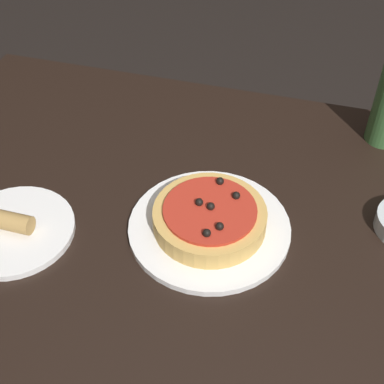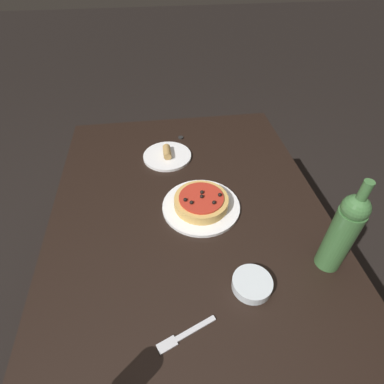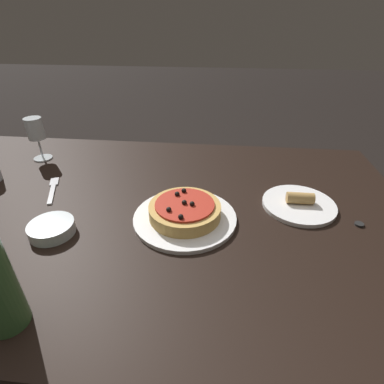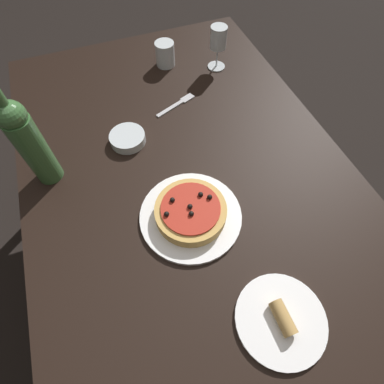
{
  "view_description": "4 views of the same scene",
  "coord_description": "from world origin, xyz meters",
  "px_view_note": "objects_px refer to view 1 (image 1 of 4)",
  "views": [
    {
      "loc": [
        -0.01,
        0.57,
        1.42
      ],
      "look_at": [
        0.18,
        -0.08,
        0.77
      ],
      "focal_mm": 50.0,
      "sensor_mm": 36.0,
      "label": 1
    },
    {
      "loc": [
        -0.62,
        0.09,
        1.52
      ],
      "look_at": [
        0.14,
        -0.01,
        0.8
      ],
      "focal_mm": 28.0,
      "sensor_mm": 36.0,
      "label": 2
    },
    {
      "loc": [
        0.22,
        -0.71,
        1.22
      ],
      "look_at": [
        0.16,
        -0.07,
        0.82
      ],
      "focal_mm": 28.0,
      "sensor_mm": 36.0,
      "label": 3
    },
    {
      "loc": [
        0.5,
        -0.18,
        1.47
      ],
      "look_at": [
        0.11,
        -0.03,
        0.8
      ],
      "focal_mm": 28.0,
      "sensor_mm": 36.0,
      "label": 4
    }
  ],
  "objects_px": {
    "dinner_plate": "(209,227)",
    "side_plate": "(13,229)",
    "pizza": "(210,217)",
    "dining_table": "(277,292)"
  },
  "relations": [
    {
      "from": "side_plate",
      "to": "pizza",
      "type": "bearing_deg",
      "value": -163.02
    },
    {
      "from": "dinner_plate",
      "to": "pizza",
      "type": "bearing_deg",
      "value": -164.79
    },
    {
      "from": "pizza",
      "to": "side_plate",
      "type": "relative_size",
      "value": 0.93
    },
    {
      "from": "dining_table",
      "to": "side_plate",
      "type": "height_order",
      "value": "side_plate"
    },
    {
      "from": "dining_table",
      "to": "dinner_plate",
      "type": "height_order",
      "value": "dinner_plate"
    },
    {
      "from": "dinner_plate",
      "to": "side_plate",
      "type": "bearing_deg",
      "value": 16.98
    },
    {
      "from": "dining_table",
      "to": "dinner_plate",
      "type": "distance_m",
      "value": 0.16
    },
    {
      "from": "dinner_plate",
      "to": "side_plate",
      "type": "distance_m",
      "value": 0.34
    },
    {
      "from": "dining_table",
      "to": "pizza",
      "type": "relative_size",
      "value": 8.07
    },
    {
      "from": "dinner_plate",
      "to": "side_plate",
      "type": "xyz_separation_m",
      "value": [
        0.33,
        0.1,
        0.0
      ]
    }
  ]
}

